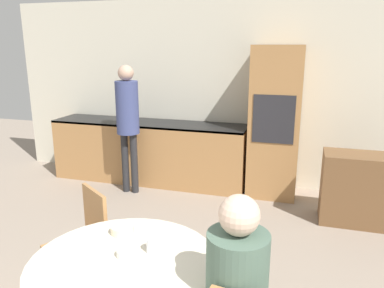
# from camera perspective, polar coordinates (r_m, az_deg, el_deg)

# --- Properties ---
(wall_back) EXTENTS (6.91, 0.05, 2.60)m
(wall_back) POSITION_cam_1_polar(r_m,az_deg,el_deg) (5.36, 6.45, 7.60)
(wall_back) COLOR beige
(wall_back) RESTS_ON ground_plane
(kitchen_counter) EXTENTS (2.86, 0.60, 0.89)m
(kitchen_counter) POSITION_cam_1_polar(r_m,az_deg,el_deg) (5.54, -6.51, -1.05)
(kitchen_counter) COLOR #AD7A47
(kitchen_counter) RESTS_ON ground_plane
(oven_unit) EXTENTS (0.64, 0.59, 1.97)m
(oven_unit) POSITION_cam_1_polar(r_m,az_deg,el_deg) (5.01, 12.53, 3.20)
(oven_unit) COLOR #AD7A47
(oven_unit) RESTS_ON ground_plane
(sideboard) EXTENTS (1.03, 0.45, 0.81)m
(sideboard) POSITION_cam_1_polar(r_m,az_deg,el_deg) (4.64, 25.43, -6.36)
(sideboard) COLOR brown
(sideboard) RESTS_ON ground_plane
(chair_far_left) EXTENTS (0.56, 0.56, 0.89)m
(chair_far_left) POSITION_cam_1_polar(r_m,az_deg,el_deg) (3.13, -16.00, -13.66)
(chair_far_left) COLOR #AD7A47
(chair_far_left) RESTS_ON ground_plane
(person_standing) EXTENTS (0.30, 0.30, 1.72)m
(person_standing) POSITION_cam_1_polar(r_m,az_deg,el_deg) (5.01, -9.79, 4.46)
(person_standing) COLOR #262628
(person_standing) RESTS_ON ground_plane
(cup) EXTENTS (0.08, 0.08, 0.09)m
(cup) POSITION_cam_1_polar(r_m,az_deg,el_deg) (2.36, -5.97, -15.05)
(cup) COLOR silver
(cup) RESTS_ON dining_table
(bowl_near) EXTENTS (0.16, 0.16, 0.05)m
(bowl_near) POSITION_cam_1_polar(r_m,az_deg,el_deg) (2.61, -10.56, -12.69)
(bowl_near) COLOR beige
(bowl_near) RESTS_ON dining_table
(bowl_centre) EXTENTS (0.13, 0.13, 0.05)m
(bowl_centre) POSITION_cam_1_polar(r_m,az_deg,el_deg) (2.36, -9.79, -15.98)
(bowl_centre) COLOR white
(bowl_centre) RESTS_ON dining_table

